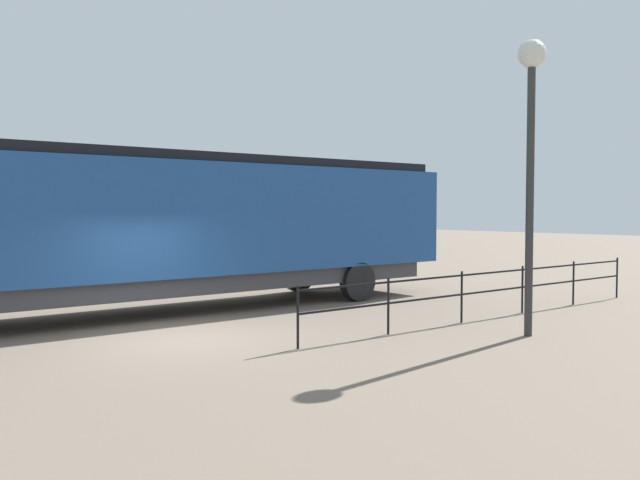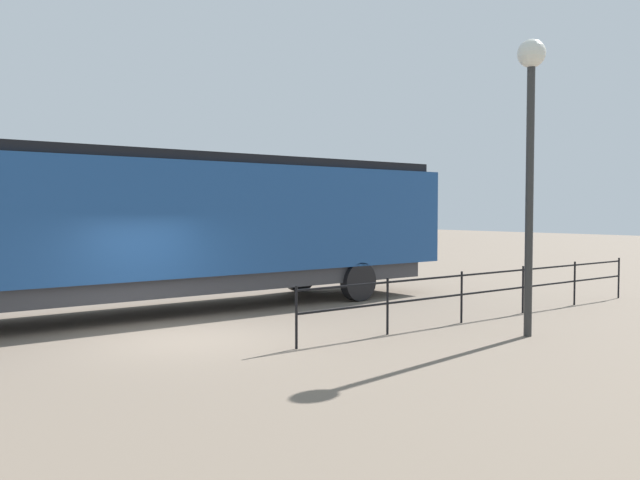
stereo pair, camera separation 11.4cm
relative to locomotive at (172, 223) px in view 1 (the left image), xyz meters
name	(u,v)px [view 1 (the left image)]	position (x,y,z in m)	size (l,w,h in m)	color
ground_plane	(180,339)	(3.37, -1.51, -2.25)	(120.00, 120.00, 0.00)	#756656
locomotive	(172,223)	(0.00, 0.00, 0.00)	(3.12, 17.40, 3.98)	navy
lamp_post	(531,119)	(7.55, 4.21, 2.18)	(0.57, 0.57, 6.01)	#2D2D2D
platform_fence	(493,285)	(5.65, 5.58, -1.47)	(0.05, 11.73, 1.18)	black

